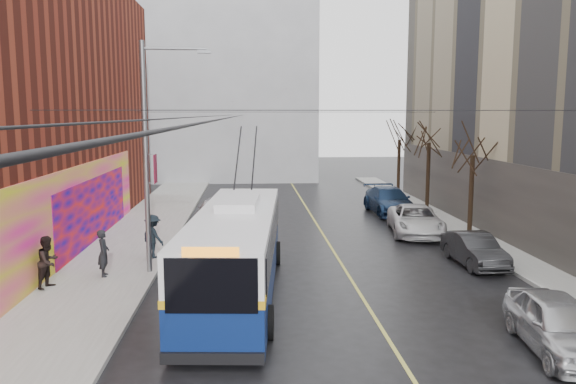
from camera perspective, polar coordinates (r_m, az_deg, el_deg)
name	(u,v)px	position (r m, az deg, el deg)	size (l,w,h in m)	color
sidewalk_left	(118,261)	(25.17, -16.93, -6.70)	(4.00, 60.00, 0.15)	gray
sidewalk_right	(504,254)	(27.04, 21.09, -5.88)	(2.00, 60.00, 0.15)	gray
lane_line	(331,248)	(26.77, 4.43, -5.66)	(0.12, 50.00, 0.01)	#BFB74C
building_far	(211,86)	(56.91, -7.81, 10.61)	(20.50, 12.10, 18.00)	gray
streetlight_pole	(150,152)	(22.11, -13.86, 3.98)	(2.65, 0.60, 9.00)	slate
catenary_wires	(245,115)	(26.51, -4.43, 7.83)	(18.00, 60.00, 0.22)	black
tree_near	(473,140)	(30.00, 18.33, 5.03)	(3.20, 3.20, 6.40)	black
tree_mid	(429,131)	(36.56, 14.18, 6.07)	(3.20, 3.20, 6.68)	black
tree_far	(400,129)	(43.27, 11.28, 6.27)	(3.20, 3.20, 6.57)	black
pigeons_flying	(257,89)	(22.10, -3.21, 10.41)	(2.65, 3.14, 0.99)	slate
trolleybus	(236,250)	(19.67, -5.28, -5.88)	(3.56, 12.28, 5.75)	#0A1C51
parked_car_a	(559,324)	(16.88, 25.81, -11.99)	(1.79, 4.46, 1.52)	#BABCC0
parked_car_b	(475,250)	(24.76, 18.42, -5.57)	(1.43, 4.10, 1.35)	black
parked_car_c	(415,220)	(30.28, 12.82, -2.79)	(2.51, 5.45, 1.51)	silver
parked_car_d	(389,201)	(36.08, 10.25, -0.89)	(2.33, 5.73, 1.66)	#162A4D
following_car	(214,209)	(33.62, -7.56, -1.71)	(1.64, 4.07, 1.39)	#BCBBC0
pedestrian_a	(103,253)	(22.54, -18.24, -5.91)	(0.65, 0.43, 1.79)	black
pedestrian_b	(48,262)	(21.76, -23.18, -6.54)	(0.91, 0.71, 1.88)	black
pedestrian_c	(153,236)	(24.81, -13.55, -4.39)	(1.21, 0.69, 1.87)	black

